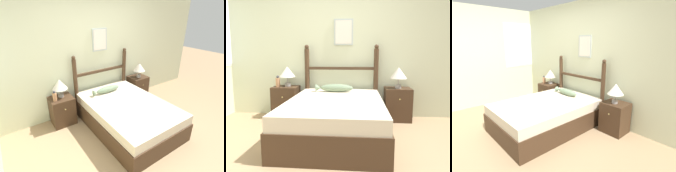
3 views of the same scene
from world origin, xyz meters
TOP-DOWN VIEW (x-y plane):
  - ground_plane at (0.00, 0.00)m, footprint 16.00×16.00m
  - wall_back at (0.00, 1.73)m, footprint 6.40×0.08m
  - bed at (0.09, 0.63)m, footprint 1.36×1.98m
  - headboard at (0.09, 1.58)m, footprint 1.36×0.09m
  - nightstand_left at (-0.93, 1.47)m, footprint 0.45×0.42m
  - nightstand_right at (1.11, 1.47)m, footprint 0.45×0.42m
  - table_lamp_left at (-0.90, 1.51)m, footprint 0.29×0.29m
  - table_lamp_right at (1.11, 1.44)m, footprint 0.29×0.29m
  - bottle at (-1.05, 1.41)m, footprint 0.08×0.08m
  - fish_pillow at (0.01, 1.24)m, footprint 0.64×0.15m

SIDE VIEW (x-z plane):
  - ground_plane at x=0.00m, z-range 0.00..0.00m
  - bed at x=0.09m, z-range 0.00..0.53m
  - nightstand_left at x=-0.93m, z-range 0.00..0.58m
  - nightstand_right at x=1.11m, z-range 0.00..0.58m
  - fish_pillow at x=0.01m, z-range 0.53..0.67m
  - bottle at x=-1.05m, z-range 0.57..0.78m
  - headboard at x=0.09m, z-range 0.04..1.39m
  - table_lamp_left at x=-0.90m, z-range 0.66..1.03m
  - table_lamp_right at x=1.11m, z-range 0.66..1.03m
  - wall_back at x=0.00m, z-range 0.00..2.55m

